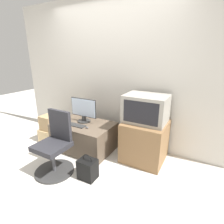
% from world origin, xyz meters
% --- Properties ---
extents(ground_plane, '(12.00, 12.00, 0.00)m').
position_xyz_m(ground_plane, '(0.00, 0.00, 0.00)').
color(ground_plane, beige).
extents(wall_back, '(4.40, 0.05, 2.60)m').
position_xyz_m(wall_back, '(0.00, 1.32, 1.30)').
color(wall_back, beige).
rests_on(wall_back, ground_plane).
extents(desk, '(1.02, 0.69, 0.48)m').
position_xyz_m(desk, '(-0.25, 0.75, 0.24)').
color(desk, brown).
rests_on(desk, ground_plane).
extents(side_stand, '(0.64, 0.63, 0.64)m').
position_xyz_m(side_stand, '(0.80, 0.95, 0.32)').
color(side_stand, olive).
rests_on(side_stand, ground_plane).
extents(main_monitor, '(0.53, 0.23, 0.43)m').
position_xyz_m(main_monitor, '(-0.30, 0.83, 0.70)').
color(main_monitor, '#2D2D2D').
rests_on(main_monitor, desk).
extents(keyboard, '(0.33, 0.12, 0.01)m').
position_xyz_m(keyboard, '(-0.29, 0.61, 0.49)').
color(keyboard, '#2D2D2D').
rests_on(keyboard, desk).
extents(mouse, '(0.05, 0.04, 0.03)m').
position_xyz_m(mouse, '(-0.08, 0.61, 0.50)').
color(mouse, '#4C4C51').
rests_on(mouse, desk).
extents(crt_tv, '(0.63, 0.48, 0.42)m').
position_xyz_m(crt_tv, '(0.78, 0.97, 0.85)').
color(crt_tv, gray).
rests_on(crt_tv, side_stand).
extents(office_chair, '(0.55, 0.55, 0.89)m').
position_xyz_m(office_chair, '(-0.22, 0.04, 0.36)').
color(office_chair, '#333333').
rests_on(office_chair, ground_plane).
extents(cardboard_box_lower, '(0.34, 0.28, 0.25)m').
position_xyz_m(cardboard_box_lower, '(-1.02, 0.63, 0.13)').
color(cardboard_box_lower, '#D1B27F').
rests_on(cardboard_box_lower, ground_plane).
extents(cardboard_box_upper, '(0.27, 0.22, 0.27)m').
position_xyz_m(cardboard_box_upper, '(-1.02, 0.63, 0.39)').
color(cardboard_box_upper, '#A3845B').
rests_on(cardboard_box_upper, cardboard_box_lower).
extents(handbag, '(0.24, 0.20, 0.37)m').
position_xyz_m(handbag, '(0.29, 0.12, 0.14)').
color(handbag, black).
rests_on(handbag, ground_plane).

